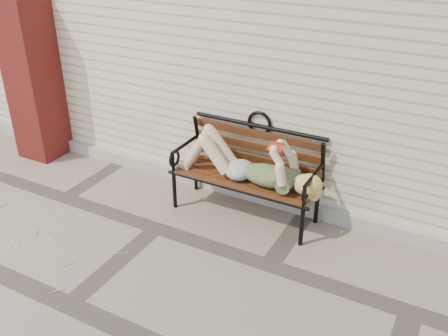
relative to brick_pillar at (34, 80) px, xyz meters
The scene contains 6 objects.
ground 2.62m from the brick_pillar, 18.06° to the right, with size 80.00×80.00×0.00m, color #7B6C5F.
house_wall 3.26m from the brick_pillar, 44.37° to the left, with size 8.00×4.00×3.00m, color beige.
foundation_strip 2.49m from the brick_pillar, ahead, with size 8.00×0.10×0.15m, color #A49F94.
brick_pillar is the anchor object (origin of this frame).
garden_bench 2.99m from the brick_pillar, ahead, with size 1.64×0.65×1.06m.
reading_woman 3.01m from the brick_pillar, ahead, with size 1.54×0.35×0.49m.
Camera 1 is at (2.60, -3.37, 2.91)m, focal length 40.00 mm.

